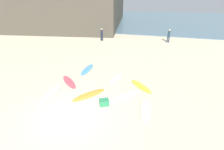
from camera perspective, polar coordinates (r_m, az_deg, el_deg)
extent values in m
plane|color=beige|center=(8.85, -14.35, -13.27)|extent=(120.00, 120.00, 0.00)
cube|color=slate|center=(45.68, 11.20, 18.82)|extent=(120.00, 40.00, 0.08)
ellipsoid|color=yellow|center=(11.08, 10.12, -3.87)|extent=(1.80, 1.85, 0.07)
ellipsoid|color=orange|center=(10.11, -8.01, -6.85)|extent=(1.82, 2.11, 0.08)
ellipsoid|color=#F1EAC2|center=(9.02, 11.70, -11.75)|extent=(0.76, 2.27, 0.08)
ellipsoid|color=white|center=(9.84, 4.11, -7.63)|extent=(2.08, 2.36, 0.08)
ellipsoid|color=silver|center=(11.83, 1.24, -1.36)|extent=(0.87, 2.17, 0.08)
ellipsoid|color=#E2485C|center=(11.82, -14.76, -2.32)|extent=(1.96, 1.89, 0.08)
ellipsoid|color=white|center=(10.72, -20.83, -6.38)|extent=(0.66, 2.52, 0.09)
ellipsoid|color=#4C99D3|center=(13.48, -8.67, 1.94)|extent=(0.61, 2.27, 0.08)
cylinder|color=#1E3342|center=(22.61, 19.30, 11.66)|extent=(0.14, 0.14, 0.79)
cylinder|color=#1E3342|center=(22.69, 18.84, 11.78)|extent=(0.14, 0.14, 0.79)
cylinder|color=#1E3342|center=(22.50, 19.34, 13.49)|extent=(0.38, 0.38, 0.66)
sphere|color=beige|center=(22.42, 19.51, 14.57)|extent=(0.21, 0.21, 0.21)
cylinder|color=#191E33|center=(22.27, -3.32, 12.83)|extent=(0.14, 0.14, 0.77)
cylinder|color=#191E33|center=(22.29, -3.84, 12.83)|extent=(0.14, 0.14, 0.77)
cylinder|color=#191E33|center=(22.13, -3.63, 14.61)|extent=(0.34, 0.34, 0.64)
sphere|color=beige|center=(22.05, -3.67, 15.70)|extent=(0.21, 0.21, 0.21)
cube|color=#287F51|center=(9.14, -2.78, -9.53)|extent=(0.63, 0.58, 0.35)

